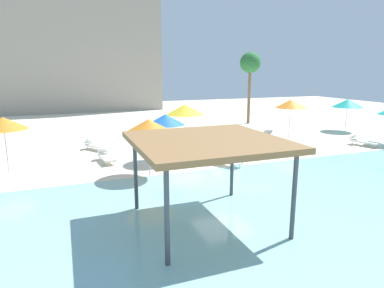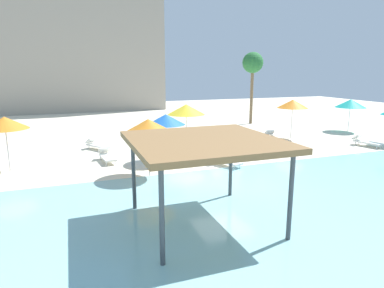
% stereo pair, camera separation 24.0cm
% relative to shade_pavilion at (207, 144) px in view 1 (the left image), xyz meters
% --- Properties ---
extents(ground_plane, '(80.00, 80.00, 0.00)m').
position_rel_shade_pavilion_xyz_m(ground_plane, '(2.55, 3.99, -2.67)').
color(ground_plane, beige).
extents(lagoon_water, '(44.00, 13.50, 0.04)m').
position_rel_shade_pavilion_xyz_m(lagoon_water, '(2.55, -1.26, -2.65)').
color(lagoon_water, '#8CC6CC').
rests_on(lagoon_water, ground).
extents(shade_pavilion, '(4.51, 4.51, 2.84)m').
position_rel_shade_pavilion_xyz_m(shade_pavilion, '(0.00, 0.00, 0.00)').
color(shade_pavilion, '#42474C').
rests_on(shade_pavilion, ground).
extents(beach_umbrella_orange_0, '(2.20, 2.20, 2.72)m').
position_rel_shade_pavilion_xyz_m(beach_umbrella_orange_0, '(-6.88, 8.83, -0.25)').
color(beach_umbrella_orange_0, silver).
rests_on(beach_umbrella_orange_0, ground).
extents(beach_umbrella_orange_1, '(2.23, 2.23, 2.85)m').
position_rel_shade_pavilion_xyz_m(beach_umbrella_orange_1, '(11.43, 10.96, -0.13)').
color(beach_umbrella_orange_1, silver).
rests_on(beach_umbrella_orange_1, ground).
extents(beach_umbrella_yellow_2, '(2.41, 2.41, 2.82)m').
position_rel_shade_pavilion_xyz_m(beach_umbrella_yellow_2, '(3.14, 10.76, -0.19)').
color(beach_umbrella_yellow_2, silver).
rests_on(beach_umbrella_yellow_2, ground).
extents(beach_umbrella_orange_3, '(2.37, 2.37, 2.74)m').
position_rel_shade_pavilion_xyz_m(beach_umbrella_orange_3, '(-0.51, 5.59, -0.26)').
color(beach_umbrella_orange_3, silver).
rests_on(beach_umbrella_orange_3, ground).
extents(beach_umbrella_blue_4, '(2.10, 2.10, 2.61)m').
position_rel_shade_pavilion_xyz_m(beach_umbrella_blue_4, '(0.99, 7.93, -0.35)').
color(beach_umbrella_blue_4, silver).
rests_on(beach_umbrella_blue_4, ground).
extents(beach_umbrella_teal_7, '(2.44, 2.44, 2.63)m').
position_rel_shade_pavilion_xyz_m(beach_umbrella_teal_7, '(17.74, 11.81, -0.38)').
color(beach_umbrella_teal_7, silver).
rests_on(beach_umbrella_teal_7, ground).
extents(lounge_chair_0, '(1.03, 1.98, 0.74)m').
position_rel_shade_pavilion_xyz_m(lounge_chair_0, '(14.44, 7.00, -2.34)').
color(lounge_chair_0, white).
rests_on(lounge_chair_0, ground).
extents(lounge_chair_1, '(1.55, 1.91, 0.74)m').
position_rel_shade_pavilion_xyz_m(lounge_chair_1, '(-2.39, 12.09, -2.34)').
color(lounge_chair_1, white).
rests_on(lounge_chair_1, ground).
extents(lounge_chair_2, '(1.07, 1.99, 0.74)m').
position_rel_shade_pavilion_xyz_m(lounge_chair_2, '(9.42, 10.41, -2.34)').
color(lounge_chair_2, white).
rests_on(lounge_chair_2, ground).
extents(lounge_chair_3, '(0.81, 1.95, 0.74)m').
position_rel_shade_pavilion_xyz_m(lounge_chair_3, '(-2.12, 8.98, -2.34)').
color(lounge_chair_3, white).
rests_on(lounge_chair_3, ground).
extents(lounge_chair_4, '(1.28, 1.98, 0.74)m').
position_rel_shade_pavilion_xyz_m(lounge_chair_4, '(3.57, 5.97, -2.34)').
color(lounge_chair_4, white).
rests_on(lounge_chair_4, ground).
extents(palm_tree_0, '(1.90, 1.90, 6.58)m').
position_rel_shade_pavilion_xyz_m(palm_tree_0, '(12.19, 18.19, 2.79)').
color(palm_tree_0, brown).
rests_on(palm_tree_0, ground).
extents(hotel_block_0, '(21.84, 9.77, 19.06)m').
position_rel_shade_pavilion_xyz_m(hotel_block_0, '(-3.10, 37.12, 6.86)').
color(hotel_block_0, '#9E9384').
rests_on(hotel_block_0, ground).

